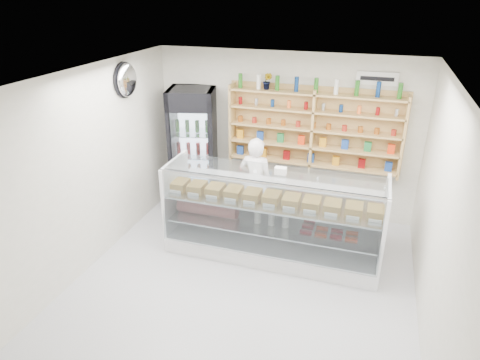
% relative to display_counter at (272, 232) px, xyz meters
% --- Properties ---
extents(room, '(5.00, 5.00, 5.00)m').
position_rel_display_counter_xyz_m(room, '(-0.19, -0.96, 1.03)').
color(room, '#BABABF').
rests_on(room, ground).
extents(display_counter, '(3.14, 0.94, 1.37)m').
position_rel_display_counter_xyz_m(display_counter, '(0.00, 0.00, 0.00)').
color(display_counter, white).
rests_on(display_counter, floor).
extents(shop_worker, '(0.59, 0.41, 1.56)m').
position_rel_display_counter_xyz_m(shop_worker, '(-0.48, 0.77, 0.41)').
color(shop_worker, white).
rests_on(shop_worker, floor).
extents(drinks_cooler, '(0.94, 0.93, 2.17)m').
position_rel_display_counter_xyz_m(drinks_cooler, '(-1.75, 1.17, 0.72)').
color(drinks_cooler, black).
rests_on(drinks_cooler, floor).
extents(wall_shelving, '(2.84, 0.28, 1.33)m').
position_rel_display_counter_xyz_m(wall_shelving, '(0.31, 1.38, 1.22)').
color(wall_shelving, tan).
rests_on(wall_shelving, back_wall).
extents(potted_plant, '(0.17, 0.14, 0.28)m').
position_rel_display_counter_xyz_m(potted_plant, '(-0.48, 1.38, 1.96)').
color(potted_plant, '#1E6626').
rests_on(potted_plant, wall_shelving).
extents(security_mirror, '(0.15, 0.50, 0.50)m').
position_rel_display_counter_xyz_m(security_mirror, '(-2.36, 0.24, 2.08)').
color(security_mirror, silver).
rests_on(security_mirror, left_wall).
extents(wall_sign, '(0.62, 0.03, 0.20)m').
position_rel_display_counter_xyz_m(wall_sign, '(1.21, 1.51, 2.08)').
color(wall_sign, white).
rests_on(wall_sign, back_wall).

